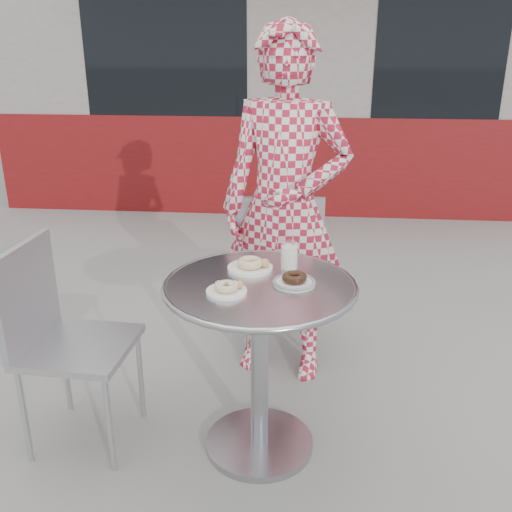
# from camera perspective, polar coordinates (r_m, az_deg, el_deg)

# --- Properties ---
(ground) EXTENTS (60.00, 60.00, 0.00)m
(ground) POSITION_cam_1_polar(r_m,az_deg,el_deg) (2.72, -0.51, -17.99)
(ground) COLOR gray
(ground) RESTS_ON ground
(storefront) EXTENTS (6.02, 4.55, 3.00)m
(storefront) POSITION_cam_1_polar(r_m,az_deg,el_deg) (7.68, 3.92, 19.09)
(storefront) COLOR gray
(storefront) RESTS_ON ground
(bistro_table) EXTENTS (0.79, 0.79, 0.80)m
(bistro_table) POSITION_cam_1_polar(r_m,az_deg,el_deg) (2.36, 0.37, -7.06)
(bistro_table) COLOR #B3B3B8
(bistro_table) RESTS_ON ground
(chair_far) EXTENTS (0.48, 0.48, 0.95)m
(chair_far) POSITION_cam_1_polar(r_m,az_deg,el_deg) (3.35, 2.33, -4.17)
(chair_far) COLOR #ADB0B5
(chair_far) RESTS_ON ground
(chair_left) EXTENTS (0.47, 0.46, 0.92)m
(chair_left) POSITION_cam_1_polar(r_m,az_deg,el_deg) (2.69, -17.08, -12.07)
(chair_left) COLOR #ADB0B5
(chair_left) RESTS_ON ground
(seated_person) EXTENTS (0.73, 0.56, 1.81)m
(seated_person) POSITION_cam_1_polar(r_m,az_deg,el_deg) (2.89, 2.92, 4.63)
(seated_person) COLOR #AA1A33
(seated_person) RESTS_ON ground
(plate_far) EXTENTS (0.19, 0.19, 0.05)m
(plate_far) POSITION_cam_1_polar(r_m,az_deg,el_deg) (2.41, -0.51, -0.93)
(plate_far) COLOR white
(plate_far) RESTS_ON bistro_table
(plate_near) EXTENTS (0.16, 0.16, 0.04)m
(plate_near) POSITION_cam_1_polar(r_m,az_deg,el_deg) (2.20, -2.90, -3.27)
(plate_near) COLOR white
(plate_near) RESTS_ON bistro_table
(plate_checker) EXTENTS (0.17, 0.17, 0.04)m
(plate_checker) POSITION_cam_1_polar(r_m,az_deg,el_deg) (2.27, 3.85, -2.48)
(plate_checker) COLOR white
(plate_checker) RESTS_ON bistro_table
(milk_cup) EXTENTS (0.07, 0.07, 0.12)m
(milk_cup) POSITION_cam_1_polar(r_m,az_deg,el_deg) (2.41, 3.34, -0.02)
(milk_cup) COLOR white
(milk_cup) RESTS_ON bistro_table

